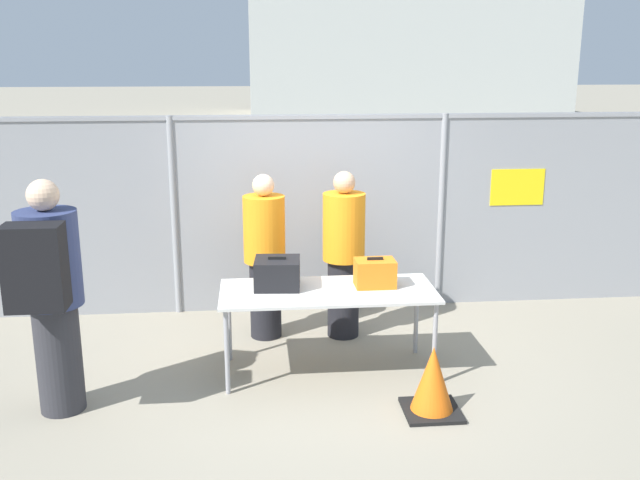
{
  "coord_description": "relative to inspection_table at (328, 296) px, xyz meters",
  "views": [
    {
      "loc": [
        -0.61,
        -5.7,
        2.72
      ],
      "look_at": [
        0.0,
        0.68,
        1.05
      ],
      "focal_mm": 40.0,
      "sensor_mm": 36.0,
      "label": 1
    }
  ],
  "objects": [
    {
      "name": "ground_plane",
      "position": [
        -0.02,
        -0.08,
        -0.71
      ],
      "size": [
        120.0,
        120.0,
        0.0
      ],
      "primitive_type": "plane",
      "color": "gray"
    },
    {
      "name": "fence_section",
      "position": [
        0.0,
        1.67,
        0.41
      ],
      "size": [
        8.7,
        0.07,
        2.12
      ],
      "color": "gray",
      "rests_on": "ground_plane"
    },
    {
      "name": "inspection_table",
      "position": [
        0.0,
        0.0,
        0.0
      ],
      "size": [
        1.85,
        0.8,
        0.76
      ],
      "color": "silver",
      "rests_on": "ground_plane"
    },
    {
      "name": "suitcase_black",
      "position": [
        -0.43,
        0.12,
        0.18
      ],
      "size": [
        0.41,
        0.38,
        0.28
      ],
      "color": "black",
      "rests_on": "inspection_table"
    },
    {
      "name": "suitcase_orange",
      "position": [
        0.42,
        0.06,
        0.18
      ],
      "size": [
        0.35,
        0.25,
        0.26
      ],
      "color": "orange",
      "rests_on": "inspection_table"
    },
    {
      "name": "traveler_hooded",
      "position": [
        -2.16,
        -0.55,
        0.31
      ],
      "size": [
        0.46,
        0.71,
        1.84
      ],
      "rotation": [
        0.0,
        0.0,
        0.07
      ],
      "color": "#2D2D33",
      "rests_on": "ground_plane"
    },
    {
      "name": "security_worker_near",
      "position": [
        0.24,
        0.84,
        0.15
      ],
      "size": [
        0.41,
        0.41,
        1.65
      ],
      "rotation": [
        0.0,
        0.0,
        3.0
      ],
      "color": "black",
      "rests_on": "ground_plane"
    },
    {
      "name": "security_worker_far",
      "position": [
        -0.52,
        0.89,
        0.14
      ],
      "size": [
        0.4,
        0.4,
        1.63
      ],
      "rotation": [
        0.0,
        0.0,
        3.5
      ],
      "color": "black",
      "rests_on": "ground_plane"
    },
    {
      "name": "utility_trailer",
      "position": [
        1.16,
        3.54,
        -0.25
      ],
      "size": [
        4.58,
        2.32,
        0.77
      ],
      "color": "silver",
      "rests_on": "ground_plane"
    },
    {
      "name": "distant_hangar",
      "position": [
        5.31,
        25.54,
        1.98
      ],
      "size": [
        11.84,
        11.77,
        5.38
      ],
      "color": "#B2B7B2",
      "rests_on": "ground_plane"
    },
    {
      "name": "traffic_cone",
      "position": [
        0.73,
        -0.81,
        -0.45
      ],
      "size": [
        0.44,
        0.44,
        0.55
      ],
      "color": "black",
      "rests_on": "ground_plane"
    }
  ]
}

